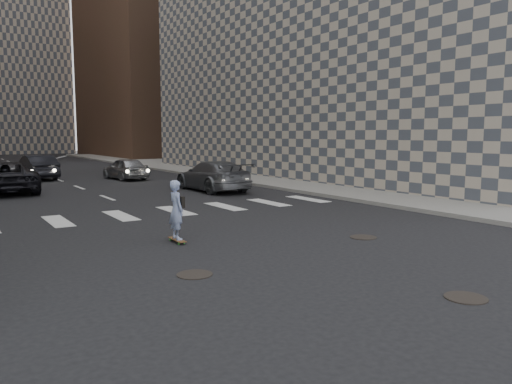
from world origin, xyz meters
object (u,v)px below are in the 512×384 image
Objects in this scene: traffic_car_b at (212,176)px; traffic_car_d at (125,169)px; traffic_car_c at (4,177)px; skateboarder at (177,210)px; traffic_car_e at (37,167)px.

traffic_car_b is 1.28× the size of traffic_car_d.
traffic_car_d is at bearing -151.79° from traffic_car_c.
skateboarder is 0.30× the size of traffic_car_c.
traffic_car_e reaches higher than traffic_car_b.
skateboarder reaches higher than traffic_car_b.
traffic_car_c is at bearing -27.35° from traffic_car_b.
skateboarder is at bearing 69.14° from traffic_car_d.
skateboarder is at bearing 99.06° from traffic_car_c.
traffic_car_e is (0.08, 21.13, -0.09)m from skateboarder.
skateboarder is at bearing 84.70° from traffic_car_e.
traffic_car_e is at bearing -110.35° from traffic_car_c.
skateboarder is 0.35× the size of traffic_car_e.
traffic_car_b is (6.20, 9.89, -0.11)m from skateboarder.
skateboarder reaches higher than traffic_car_c.
traffic_car_e reaches higher than traffic_car_c.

